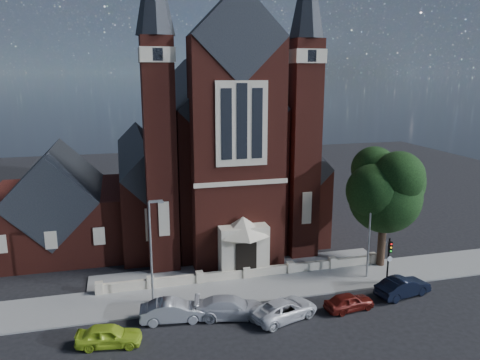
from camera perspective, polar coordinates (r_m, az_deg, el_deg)
The scene contains 16 objects.
ground at distance 48.33m, azimuth -1.96°, elevation -7.78°, with size 120.00×120.00×0.00m, color black.
pavement_strip at distance 38.98m, azimuth 1.53°, elevation -13.08°, with size 60.00×5.00×0.12m, color gray.
forecourt_paving at distance 42.47m, azimuth 0.00°, elevation -10.79°, with size 26.00×3.00×0.14m, color gray.
forecourt_wall at distance 40.71m, azimuth 0.73°, elevation -11.89°, with size 24.00×0.40×0.90m, color beige.
church at distance 53.73m, azimuth -3.89°, elevation 3.37°, with size 20.01×34.90×29.20m.
parish_hall at distance 49.29m, azimuth -21.30°, elevation -3.36°, with size 12.00×12.20×10.24m.
street_tree at distance 42.64m, azimuth 17.61°, elevation -1.43°, with size 6.40×6.60×10.70m.
street_lamp_left at distance 35.45m, azimuth -10.69°, elevation -7.93°, with size 1.16×0.22×8.09m.
street_lamp_right at distance 40.62m, azimuth 15.64°, elevation -5.48°, with size 1.16×0.22×8.09m.
traffic_signal at distance 40.49m, azimuth 17.72°, elevation -8.71°, with size 0.28×0.42×4.00m.
car_lime_van at distance 32.58m, azimuth -15.69°, elevation -17.78°, with size 1.67×4.15×1.42m, color #ADCF29.
car_silver_a at distance 34.44m, azimuth -8.15°, elevation -15.51°, with size 1.62×4.63×1.53m, color gray.
car_silver_b at distance 34.59m, azimuth -1.14°, elevation -15.25°, with size 2.11×5.19×1.51m, color #B6B7BE.
car_white_suv at distance 34.61m, azimuth 5.42°, elevation -15.40°, with size 2.32×5.04×1.40m, color silver.
car_dark_red at distance 36.45m, azimuth 13.15°, elevation -14.25°, with size 1.52×3.79×1.29m, color #5A140F.
car_navy at distance 39.60m, azimuth 19.23°, elevation -12.19°, with size 1.61×4.61×1.52m, color black.
Camera 1 is at (-9.82, -29.12, 17.09)m, focal length 35.00 mm.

